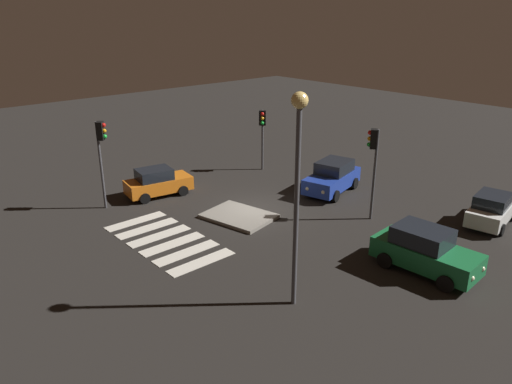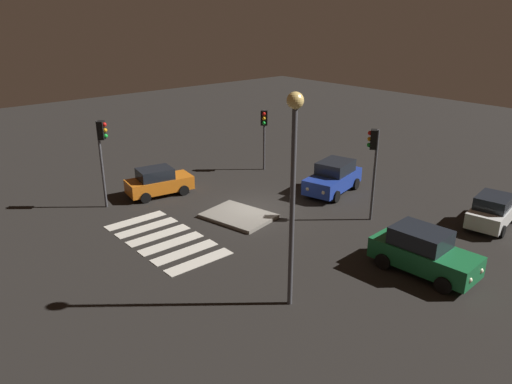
% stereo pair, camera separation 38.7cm
% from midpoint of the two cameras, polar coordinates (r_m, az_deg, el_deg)
% --- Properties ---
extents(ground_plane, '(80.00, 80.00, 0.00)m').
position_cam_midpoint_polar(ground_plane, '(26.48, 0.42, -2.03)').
color(ground_plane, black).
extents(traffic_island, '(3.90, 3.23, 0.18)m').
position_cam_midpoint_polar(traffic_island, '(25.41, -1.61, -2.82)').
color(traffic_island, gray).
rests_on(traffic_island, ground).
extents(car_orange, '(2.23, 3.94, 1.64)m').
position_cam_midpoint_polar(car_orange, '(28.76, -10.94, 1.18)').
color(car_orange, orange).
rests_on(car_orange, ground).
extents(car_green, '(4.38, 2.23, 1.87)m').
position_cam_midpoint_polar(car_green, '(21.19, 19.47, -6.62)').
color(car_green, '#196B38').
rests_on(car_green, ground).
extents(car_blue, '(2.77, 4.53, 1.86)m').
position_cam_midpoint_polar(car_blue, '(29.04, 9.40, 1.69)').
color(car_blue, '#1E389E').
rests_on(car_blue, ground).
extents(car_white, '(2.24, 3.94, 1.64)m').
position_cam_midpoint_polar(car_white, '(27.03, 26.33, -1.95)').
color(car_white, silver).
rests_on(car_white, ground).
extents(traffic_light_south, '(0.54, 0.53, 4.78)m').
position_cam_midpoint_polar(traffic_light_south, '(26.82, -17.17, 5.49)').
color(traffic_light_south, '#47474C').
rests_on(traffic_light_south, ground).
extents(traffic_light_north, '(0.53, 0.54, 4.73)m').
position_cam_midpoint_polar(traffic_light_north, '(24.76, 13.99, 4.49)').
color(traffic_light_north, '#47474C').
rests_on(traffic_light_north, ground).
extents(traffic_light_west, '(0.54, 0.54, 4.04)m').
position_cam_midpoint_polar(traffic_light_west, '(32.15, 1.30, 7.80)').
color(traffic_light_west, '#47474C').
rests_on(traffic_light_west, ground).
extents(street_lamp, '(0.56, 0.56, 7.77)m').
position_cam_midpoint_polar(street_lamp, '(16.23, 5.07, 2.93)').
color(street_lamp, '#47474C').
rests_on(street_lamp, ground).
extents(crosswalk_near, '(6.45, 3.20, 0.02)m').
position_cam_midpoint_polar(crosswalk_near, '(23.46, -10.14, -5.45)').
color(crosswalk_near, silver).
rests_on(crosswalk_near, ground).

